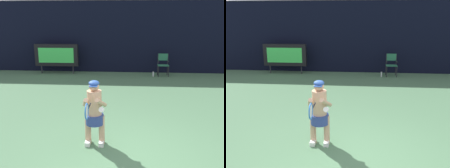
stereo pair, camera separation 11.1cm
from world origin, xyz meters
The scene contains 6 objects.
backdrop_screen centered at (0.00, 8.50, 1.81)m, with size 18.00×0.12×3.66m.
scoreboard centered at (-3.69, 7.84, 0.95)m, with size 2.20×0.21×1.50m.
umpire_chair centered at (1.65, 7.71, 0.62)m, with size 0.52×0.44×1.08m.
water_bottle centered at (1.18, 7.51, 0.12)m, with size 0.07×0.07×0.27m.
tennis_player centered at (-0.71, 0.76, 0.77)m, with size 0.53×0.61×1.44m.
tennis_racket centered at (-0.75, 0.10, 1.03)m, with size 0.03×0.60×0.31m.
Camera 1 is at (0.01, -3.96, 2.63)m, focal length 38.26 mm.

